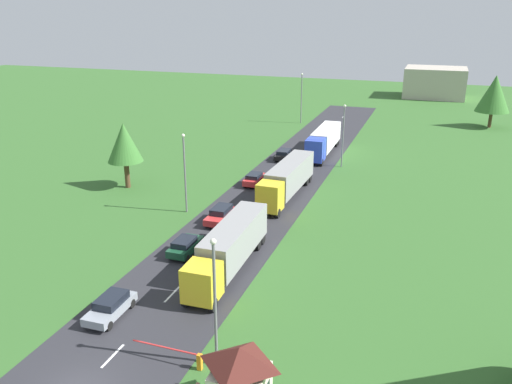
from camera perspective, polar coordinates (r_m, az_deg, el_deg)
name	(u,v)px	position (r m, az deg, el deg)	size (l,w,h in m)	color
road	(237,228)	(50.91, -2.15, -3.95)	(10.00, 140.00, 0.06)	#2B2B30
lane_marking_centre	(225,239)	(48.46, -3.40, -5.19)	(0.16, 123.86, 0.01)	white
truck_lead	(230,246)	(42.18, -2.92, -6.01)	(2.77, 13.17, 3.65)	yellow
truck_second	(287,178)	(58.59, 3.47, 1.51)	(2.84, 13.91, 3.73)	yellow
truck_third	(324,140)	(76.74, 7.48, 5.70)	(2.59, 13.82, 3.56)	blue
car_lead	(111,306)	(38.14, -15.74, -12.02)	(1.92, 4.33, 1.47)	#8C939E
car_second	(185,246)	(45.73, -7.81, -5.88)	(1.83, 4.05, 1.45)	#19472D
car_third	(221,214)	(51.99, -3.90, -2.47)	(1.88, 4.53, 1.54)	red
car_fourth	(255,179)	(62.72, -0.16, 1.46)	(1.84, 4.00, 1.47)	red
car_fifth	(284,154)	(73.61, 3.12, 4.18)	(2.03, 4.65, 1.44)	black
guard_booth	(240,380)	(28.59, -1.78, -20.02)	(3.19, 2.97, 4.15)	beige
barrier_gate	(187,357)	(32.70, -7.56, -17.56)	(4.64, 0.28, 1.05)	orange
lamppost_lead	(215,297)	(30.50, -4.56, -11.46)	(0.36, 0.36, 8.35)	slate
lamppost_second	(185,169)	(53.76, -7.86, 2.48)	(0.36, 0.36, 8.45)	slate
lamppost_third	(343,133)	(70.21, 9.59, 6.46)	(0.36, 0.36, 8.48)	slate
lamppost_fourth	(301,96)	(97.51, 5.03, 10.51)	(0.36, 0.36, 9.20)	slate
tree_oak	(494,94)	(102.43, 24.77, 9.81)	(5.88, 5.88, 9.32)	#513823
tree_maple	(124,143)	(62.65, -14.31, 5.27)	(4.16, 4.16, 7.84)	#513823
distant_building	(435,82)	(134.14, 19.10, 11.34)	(13.97, 11.61, 7.03)	#B2A899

